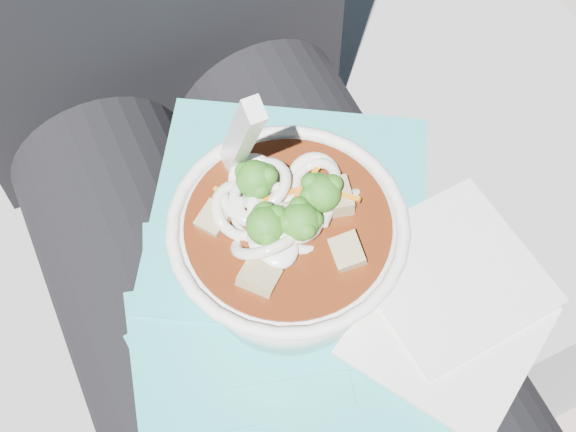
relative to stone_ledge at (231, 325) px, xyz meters
name	(u,v)px	position (x,y,z in m)	size (l,w,h in m)	color
stone_ledge	(231,325)	(0.00, 0.00, 0.00)	(1.00, 0.50, 0.46)	slate
lap	(278,335)	(0.00, -0.15, 0.31)	(0.32, 0.48, 0.16)	black
person_body	(234,233)	(0.00, -0.06, 0.33)	(0.34, 0.94, 1.01)	black
plastic_bag	(292,303)	(0.01, -0.16, 0.40)	(0.30, 0.35, 0.02)	teal
napkins	(449,306)	(0.10, -0.22, 0.41)	(0.17, 0.18, 0.01)	silver
udon_bowl	(287,245)	(0.01, -0.15, 0.46)	(0.16, 0.16, 0.20)	white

